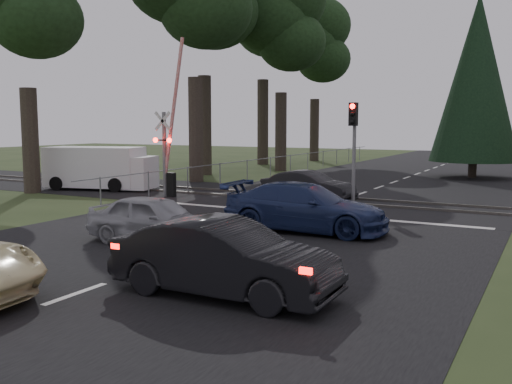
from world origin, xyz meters
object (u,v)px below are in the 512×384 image
Objects in this scene: dark_car_far at (308,187)px; white_van at (103,168)px; traffic_signal_center at (353,136)px; blue_sedan at (306,207)px; dark_hatchback at (224,259)px; silver_car at (155,220)px; crossing_signal at (168,151)px.

dark_car_far is 0.69× the size of white_van.
traffic_signal_center reaches higher than blue_sedan.
white_van is at bearing 49.34° from dark_hatchback.
blue_sedan is at bearing -37.26° from white_van.
silver_car is at bearing 52.00° from dark_hatchback.
silver_car is 13.86m from white_van.
traffic_signal_center is 0.92× the size of dark_hatchback.
dark_car_far is at bearing -12.19° from white_van.
crossing_signal reaches higher than blue_sedan.
silver_car is at bearing -105.54° from traffic_signal_center.
crossing_signal is at bearing 59.19° from blue_sedan.
dark_hatchback is 19.11m from white_van.
crossing_signal is at bearing -173.85° from traffic_signal_center.
dark_hatchback is 5.26m from silver_car.
crossing_signal is 8.36m from traffic_signal_center.
dark_hatchback reaches higher than dark_car_far.
dark_car_far is at bearing 15.53° from dark_hatchback.
silver_car is 0.99× the size of dark_car_far.
blue_sedan is (8.65, -4.67, -1.32)m from crossing_signal.
traffic_signal_center is 1.04× the size of silver_car.
crossing_signal is at bearing 40.20° from dark_hatchback.
white_van is (-12.98, -0.07, -1.73)m from traffic_signal_center.
dark_hatchback is 1.13× the size of silver_car.
crossing_signal is 4.88m from white_van.
white_van is (-4.70, 0.82, -0.98)m from crossing_signal.
white_van reaches higher than dark_hatchback.
dark_hatchback is 13.37m from dark_car_far.
white_van reaches higher than blue_sedan.
silver_car is (-2.56, -9.20, -2.14)m from traffic_signal_center.
traffic_signal_center is at bearing 6.96° from dark_hatchback.
dark_car_far is at bearing 19.65° from blue_sedan.
white_van is at bearing 96.77° from dark_car_far.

